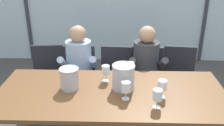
{
  "coord_description": "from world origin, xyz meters",
  "views": [
    {
      "loc": [
        0.07,
        -2.15,
        2.01
      ],
      "look_at": [
        0.0,
        0.35,
        0.91
      ],
      "focal_mm": 40.93,
      "sensor_mm": 36.0,
      "label": 1
    }
  ],
  "objects": [
    {
      "name": "chair_near_curtain",
      "position": [
        -0.88,
        0.91,
        0.5
      ],
      "size": [
        0.48,
        0.48,
        0.87
      ],
      "rotation": [
        0.0,
        0.0,
        0.09
      ],
      "color": "#232328",
      "rests_on": "ground"
    },
    {
      "name": "chair_near_window_right",
      "position": [
        0.87,
        0.91,
        0.5
      ],
      "size": [
        0.49,
        0.49,
        0.87
      ],
      "rotation": [
        0.0,
        0.0,
        -0.11
      ],
      "color": "#232328",
      "rests_on": "ground"
    },
    {
      "name": "wine_glass_center_pour",
      "position": [
        0.41,
        -0.26,
        0.88
      ],
      "size": [
        0.08,
        0.08,
        0.17
      ],
      "color": "silver",
      "rests_on": "dining_table"
    },
    {
      "name": "ice_bucket_primary",
      "position": [
        0.12,
        0.07,
        0.89
      ],
      "size": [
        0.22,
        0.22,
        0.25
      ],
      "color": "#B7B7BC",
      "rests_on": "dining_table"
    },
    {
      "name": "chair_center",
      "position": [
        0.04,
        0.88,
        0.5
      ],
      "size": [
        0.47,
        0.47,
        0.87
      ],
      "rotation": [
        0.0,
        0.0,
        -0.06
      ],
      "color": "#232328",
      "rests_on": "ground"
    },
    {
      "name": "ground",
      "position": [
        0.0,
        1.0,
        0.0
      ],
      "size": [
        14.0,
        14.0,
        0.0
      ],
      "primitive_type": "plane",
      "color": "#4C4742"
    },
    {
      "name": "ice_bucket_secondary",
      "position": [
        -0.41,
        0.06,
        0.87
      ],
      "size": [
        0.19,
        0.19,
        0.22
      ],
      "color": "#B7B7BC",
      "rests_on": "dining_table"
    },
    {
      "name": "person_pale_blue_shirt",
      "position": [
        -0.43,
        0.75,
        0.68
      ],
      "size": [
        0.48,
        0.62,
        1.19
      ],
      "rotation": [
        0.0,
        0.0,
        0.06
      ],
      "color": "#9EB2D1",
      "rests_on": "ground"
    },
    {
      "name": "chair_right_of_center",
      "position": [
        0.44,
        0.87,
        0.5
      ],
      "size": [
        0.47,
        0.47,
        0.87
      ],
      "rotation": [
        0.0,
        0.0,
        -0.07
      ],
      "color": "#232328",
      "rests_on": "ground"
    },
    {
      "name": "wine_glass_by_left_taster",
      "position": [
        0.47,
        -0.09,
        0.88
      ],
      "size": [
        0.08,
        0.08,
        0.17
      ],
      "color": "silver",
      "rests_on": "dining_table"
    },
    {
      "name": "wine_glass_near_bucket",
      "position": [
        0.14,
        -0.13,
        0.88
      ],
      "size": [
        0.08,
        0.08,
        0.17
      ],
      "color": "silver",
      "rests_on": "dining_table"
    },
    {
      "name": "wine_glass_by_right_taster",
      "position": [
        0.19,
        0.31,
        0.88
      ],
      "size": [
        0.08,
        0.08,
        0.17
      ],
      "color": "silver",
      "rests_on": "dining_table"
    },
    {
      "name": "dining_table",
      "position": [
        0.0,
        0.0,
        0.69
      ],
      "size": [
        2.23,
        0.96,
        0.76
      ],
      "color": "brown",
      "rests_on": "ground"
    },
    {
      "name": "wine_glass_spare_empty",
      "position": [
        -0.06,
        0.22,
        0.88
      ],
      "size": [
        0.08,
        0.08,
        0.17
      ],
      "color": "silver",
      "rests_on": "dining_table"
    },
    {
      "name": "chair_left_of_center",
      "position": [
        -0.45,
        0.89,
        0.5
      ],
      "size": [
        0.45,
        0.45,
        0.87
      ],
      "rotation": [
        0.0,
        0.0,
        0.03
      ],
      "color": "#232328",
      "rests_on": "ground"
    },
    {
      "name": "person_charcoal_jacket",
      "position": [
        0.42,
        0.75,
        0.68
      ],
      "size": [
        0.47,
        0.62,
        1.19
      ],
      "rotation": [
        0.0,
        0.0,
        0.03
      ],
      "color": "#38383D",
      "rests_on": "ground"
    }
  ]
}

